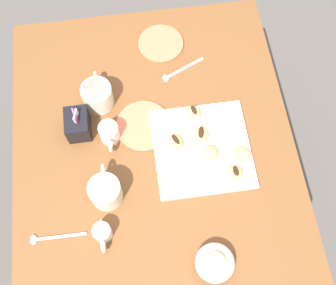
% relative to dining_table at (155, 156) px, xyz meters
% --- Properties ---
extents(ground_plane, '(8.00, 8.00, 0.00)m').
position_rel_dining_table_xyz_m(ground_plane, '(0.00, 0.00, -0.60)').
color(ground_plane, '#514C47').
extents(dining_table, '(1.01, 0.87, 0.73)m').
position_rel_dining_table_xyz_m(dining_table, '(0.00, 0.00, 0.00)').
color(dining_table, brown).
rests_on(dining_table, ground_plane).
extents(pastry_plate_square, '(0.29, 0.29, 0.02)m').
position_rel_dining_table_xyz_m(pastry_plate_square, '(-0.05, -0.14, 0.14)').
color(pastry_plate_square, white).
rests_on(pastry_plate_square, dining_table).
extents(coffee_mug_cream_left, '(0.13, 0.09, 0.13)m').
position_rel_dining_table_xyz_m(coffee_mug_cream_left, '(-0.16, 0.16, 0.18)').
color(coffee_mug_cream_left, silver).
rests_on(coffee_mug_cream_left, dining_table).
extents(coffee_mug_cream_right, '(0.13, 0.10, 0.09)m').
position_rel_dining_table_xyz_m(coffee_mug_cream_right, '(0.16, 0.16, 0.17)').
color(coffee_mug_cream_right, silver).
rests_on(coffee_mug_cream_right, dining_table).
extents(cream_pitcher_white, '(0.10, 0.06, 0.07)m').
position_rel_dining_table_xyz_m(cream_pitcher_white, '(0.03, 0.13, 0.17)').
color(cream_pitcher_white, white).
rests_on(cream_pitcher_white, dining_table).
extents(sugar_caddy, '(0.09, 0.07, 0.11)m').
position_rel_dining_table_xyz_m(sugar_caddy, '(0.07, 0.22, 0.17)').
color(sugar_caddy, black).
rests_on(sugar_caddy, dining_table).
extents(ice_cream_bowl, '(0.11, 0.11, 0.08)m').
position_rel_dining_table_xyz_m(ice_cream_bowl, '(-0.39, -0.12, 0.16)').
color(ice_cream_bowl, white).
rests_on(ice_cream_bowl, dining_table).
extents(chocolate_sauce_pitcher, '(0.09, 0.05, 0.06)m').
position_rel_dining_table_xyz_m(chocolate_sauce_pitcher, '(-0.27, 0.18, 0.16)').
color(chocolate_sauce_pitcher, white).
rests_on(chocolate_sauce_pitcher, dining_table).
extents(saucer_coral_left, '(0.16, 0.16, 0.01)m').
position_rel_dining_table_xyz_m(saucer_coral_left, '(0.35, -0.07, 0.13)').
color(saucer_coral_left, '#E5704C').
rests_on(saucer_coral_left, dining_table).
extents(saucer_coral_right, '(0.17, 0.17, 0.01)m').
position_rel_dining_table_xyz_m(saucer_coral_right, '(0.05, 0.02, 0.13)').
color(saucer_coral_right, '#E5704C').
rests_on(saucer_coral_right, dining_table).
extents(loose_spoon_near_saucer, '(0.08, 0.15, 0.01)m').
position_rel_dining_table_xyz_m(loose_spoon_near_saucer, '(0.24, -0.11, 0.13)').
color(loose_spoon_near_saucer, silver).
rests_on(loose_spoon_near_saucer, dining_table).
extents(loose_spoon_by_plate, '(0.03, 0.16, 0.01)m').
position_rel_dining_table_xyz_m(loose_spoon_by_plate, '(-0.26, 0.33, 0.13)').
color(loose_spoon_by_plate, silver).
rests_on(loose_spoon_by_plate, dining_table).
extents(beignet_0, '(0.06, 0.06, 0.04)m').
position_rel_dining_table_xyz_m(beignet_0, '(-0.03, -0.06, 0.16)').
color(beignet_0, '#E5B260').
rests_on(beignet_0, pastry_plate_square).
extents(chocolate_drizzle_0, '(0.04, 0.03, 0.00)m').
position_rel_dining_table_xyz_m(chocolate_drizzle_0, '(-0.03, -0.06, 0.18)').
color(chocolate_drizzle_0, black).
rests_on(chocolate_drizzle_0, beignet_0).
extents(beignet_1, '(0.07, 0.07, 0.03)m').
position_rel_dining_table_xyz_m(beignet_1, '(-0.09, -0.26, 0.16)').
color(beignet_1, '#E5B260').
rests_on(beignet_1, pastry_plate_square).
extents(beignet_2, '(0.06, 0.06, 0.04)m').
position_rel_dining_table_xyz_m(beignet_2, '(-0.08, -0.16, 0.16)').
color(beignet_2, '#E5B260').
rests_on(beignet_2, pastry_plate_square).
extents(beignet_3, '(0.06, 0.05, 0.03)m').
position_rel_dining_table_xyz_m(beignet_3, '(-0.01, -0.15, 0.16)').
color(beignet_3, '#E5B260').
rests_on(beignet_3, pastry_plate_square).
extents(chocolate_drizzle_3, '(0.04, 0.02, 0.00)m').
position_rel_dining_table_xyz_m(chocolate_drizzle_3, '(-0.01, -0.15, 0.18)').
color(chocolate_drizzle_3, black).
rests_on(chocolate_drizzle_3, beignet_3).
extents(beignet_4, '(0.06, 0.06, 0.03)m').
position_rel_dining_table_xyz_m(beignet_4, '(-0.15, -0.22, 0.16)').
color(beignet_4, '#E5B260').
rests_on(beignet_4, pastry_plate_square).
extents(chocolate_drizzle_4, '(0.03, 0.02, 0.00)m').
position_rel_dining_table_xyz_m(chocolate_drizzle_4, '(-0.15, -0.22, 0.18)').
color(chocolate_drizzle_4, black).
rests_on(chocolate_drizzle_4, beignet_4).
extents(beignet_5, '(0.06, 0.06, 0.03)m').
position_rel_dining_table_xyz_m(beignet_5, '(0.06, -0.14, 0.16)').
color(beignet_5, '#E5B260').
rests_on(beignet_5, pastry_plate_square).
extents(chocolate_drizzle_5, '(0.03, 0.02, 0.00)m').
position_rel_dining_table_xyz_m(chocolate_drizzle_5, '(0.06, -0.14, 0.18)').
color(chocolate_drizzle_5, black).
rests_on(chocolate_drizzle_5, beignet_5).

